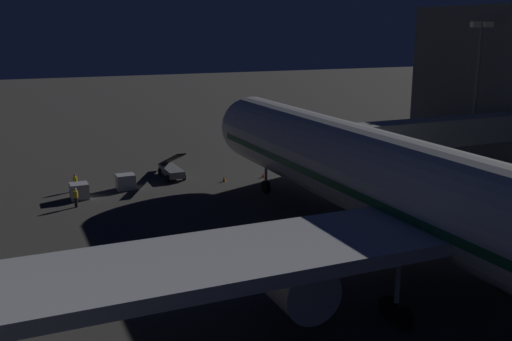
{
  "coord_description": "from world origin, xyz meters",
  "views": [
    {
      "loc": [
        22.41,
        34.58,
        15.36
      ],
      "look_at": [
        3.0,
        -9.78,
        3.5
      ],
      "focal_mm": 40.98,
      "sensor_mm": 36.0,
      "label": 1
    }
  ],
  "objects": [
    {
      "name": "ground_plane",
      "position": [
        0.0,
        0.0,
        0.0
      ],
      "size": [
        320.0,
        320.0,
        0.0
      ],
      "primitive_type": "plane",
      "color": "#383533"
    },
    {
      "name": "baggage_container_near_belt",
      "position": [
        16.59,
        -19.43,
        0.72
      ],
      "size": [
        1.62,
        1.62,
        1.44
      ],
      "primitive_type": "cube",
      "color": "#B7BABF",
      "rests_on": "ground_plane"
    },
    {
      "name": "airliner_at_gate",
      "position": [
        0.0,
        12.53,
        5.7
      ],
      "size": [
        55.47,
        67.93,
        18.68
      ],
      "color": "silver",
      "rests_on": "ground_plane"
    },
    {
      "name": "baggage_container_mid_row",
      "position": [
        12.01,
        -21.03,
        0.73
      ],
      "size": [
        1.76,
        1.52,
        1.46
      ],
      "primitive_type": "cube",
      "color": "#B7BABF",
      "rests_on": "ground_plane"
    },
    {
      "name": "apron_floodlight_mast",
      "position": [
        -25.5,
        -14.61,
        9.41
      ],
      "size": [
        2.9,
        0.5,
        16.0
      ],
      "color": "#59595E",
      "rests_on": "ground_plane"
    },
    {
      "name": "ground_crew_near_nose_gear",
      "position": [
        17.21,
        -16.77,
        0.97
      ],
      "size": [
        0.4,
        0.4,
        1.75
      ],
      "color": "black",
      "rests_on": "ground_plane"
    },
    {
      "name": "traffic_cone_nose_port",
      "position": [
        -2.2,
        -19.78,
        0.28
      ],
      "size": [
        0.36,
        0.36,
        0.55
      ],
      "primitive_type": "cone",
      "color": "orange",
      "rests_on": "ground_plane"
    },
    {
      "name": "jet_bridge",
      "position": [
        -13.04,
        -7.91,
        5.81
      ],
      "size": [
        24.59,
        3.4,
        7.35
      ],
      "color": "#9E9E99",
      "rests_on": "ground_plane"
    },
    {
      "name": "traffic_cone_nose_starboard",
      "position": [
        2.2,
        -19.78,
        0.28
      ],
      "size": [
        0.36,
        0.36,
        0.55
      ],
      "primitive_type": "cone",
      "color": "orange",
      "rests_on": "ground_plane"
    },
    {
      "name": "ground_crew_by_belt_loader",
      "position": [
        16.59,
        -22.21,
        0.93
      ],
      "size": [
        0.4,
        0.4,
        1.69
      ],
      "color": "black",
      "rests_on": "ground_plane"
    },
    {
      "name": "belt_loader",
      "position": [
        6.64,
        -23.66,
        0.85
      ],
      "size": [
        1.96,
        7.96,
        3.34
      ],
      "color": "slate",
      "rests_on": "ground_plane"
    }
  ]
}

